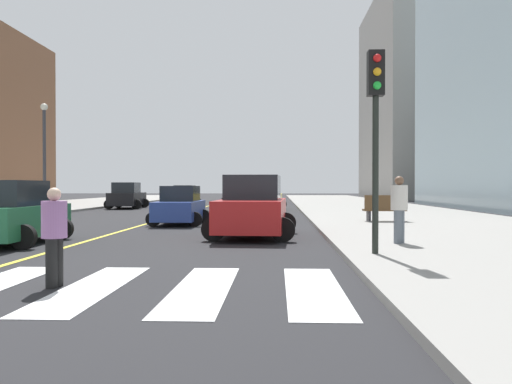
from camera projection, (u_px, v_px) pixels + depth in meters
The scene contains 15 objects.
sidewalk_kerb_east at pixel (415, 220), 23.87m from camera, with size 10.00×120.00×0.15m, color gray.
lane_divider_paint at pixel (212, 205), 44.36m from camera, with size 0.16×80.00×0.01m, color yellow.
parking_garage_concrete at pixel (440, 99), 69.15m from camera, with size 18.00×24.00×27.03m, color gray.
car_red_nearest at pixel (253, 208), 16.61m from camera, with size 2.95×4.59×2.01m.
car_black_second at pixel (127, 196), 37.59m from camera, with size 2.82×4.38×1.92m.
car_blue_third at pixel (180, 206), 21.97m from camera, with size 2.34×3.73×1.66m.
car_white_fourth at pixel (185, 196), 41.66m from camera, with size 2.42×3.85×1.71m.
car_yellow_fifth at pixel (268, 197), 36.01m from camera, with size 2.66×4.18×1.84m.
car_green_sixth at pixel (11, 214), 14.47m from camera, with size 2.59×4.10×1.82m.
car_silver_seventh at pixel (237, 194), 48.38m from camera, with size 2.69×4.20×1.85m.
traffic_light_near_corner at pixel (376, 111), 11.32m from camera, with size 0.36×0.41×4.52m.
park_bench at pixel (385, 209), 21.77m from camera, with size 1.82×0.61×1.12m.
pedestrian_crossing at pixel (54, 232), 8.34m from camera, with size 0.40×0.40×1.64m.
pedestrian_waiting_east at pixel (399, 206), 13.40m from camera, with size 0.44×0.44×1.77m.
street_lamp at pixel (44, 146), 31.45m from camera, with size 0.44×0.44×6.62m.
Camera 1 is at (5.71, -4.14, 1.66)m, focal length 35.72 mm.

